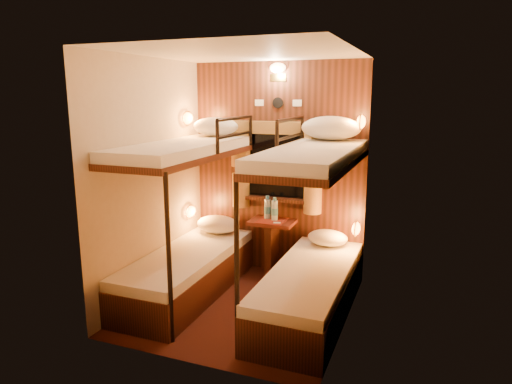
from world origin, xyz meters
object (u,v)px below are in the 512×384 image
at_px(table, 272,240).
at_px(bunk_left, 187,242).
at_px(bottle_left, 267,209).
at_px(bottle_right, 275,210).
at_px(bunk_right, 310,258).

bearing_deg(table, bunk_left, -129.67).
xyz_separation_m(bottle_left, bottle_right, (0.10, -0.04, -0.00)).
relative_size(bunk_left, table, 2.90).
distance_m(bunk_right, bottle_right, 1.04).
xyz_separation_m(bunk_right, bottle_right, (-0.63, 0.81, 0.21)).
bearing_deg(bottle_right, bottle_left, 159.73).
height_order(bottle_left, bottle_right, bottle_left).
bearing_deg(bottle_left, bunk_right, -49.21).
bearing_deg(bunk_left, bottle_left, 55.94).
xyz_separation_m(bunk_left, bunk_right, (1.30, 0.00, 0.00)).
distance_m(bunk_right, bottle_left, 1.13).
xyz_separation_m(table, bottle_left, (-0.08, 0.06, 0.35)).
height_order(bunk_left, bottle_left, bunk_left).
height_order(bunk_left, bunk_right, same).
relative_size(table, bottle_left, 2.44).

